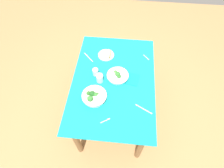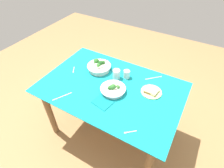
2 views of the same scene
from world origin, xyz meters
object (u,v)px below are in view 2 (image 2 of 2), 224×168
object	(u,v)px
water_glass_side	(116,74)
fork_by_far_bowl	(130,132)
water_glass_center	(127,74)
table_knife_right	(154,78)
broccoli_bowl_far	(99,67)
broccoli_bowl_near	(113,89)
bread_side_plate	(151,92)
fork_by_near_bowl	(74,70)
napkin_folded_upper	(103,102)
table_knife_left	(62,96)

from	to	relation	value
water_glass_side	fork_by_far_bowl	bearing A→B (deg)	-52.03
water_glass_center	table_knife_right	distance (m)	0.30
broccoli_bowl_far	water_glass_side	size ratio (longest dim) A/B	2.60
broccoli_bowl_near	water_glass_center	bearing A→B (deg)	85.73
broccoli_bowl_far	water_glass_center	distance (m)	0.33
broccoli_bowl_far	table_knife_right	size ratio (longest dim) A/B	1.38
water_glass_center	broccoli_bowl_near	bearing A→B (deg)	-94.27
bread_side_plate	table_knife_right	size ratio (longest dim) A/B	1.06
fork_by_near_bowl	napkin_folded_upper	xyz separation A→B (m)	(0.55, -0.25, 0.00)
fork_by_far_bowl	napkin_folded_upper	distance (m)	0.40
bread_side_plate	fork_by_near_bowl	xyz separation A→B (m)	(-0.90, -0.10, -0.01)
water_glass_side	napkin_folded_upper	bearing A→B (deg)	-80.97
broccoli_bowl_near	bread_side_plate	world-z (taller)	broccoli_bowl_near
broccoli_bowl_far	bread_side_plate	size ratio (longest dim) A/B	1.30
broccoli_bowl_near	table_knife_left	size ratio (longest dim) A/B	1.28
water_glass_side	table_knife_left	distance (m)	0.61
fork_by_far_bowl	fork_by_near_bowl	bearing A→B (deg)	-65.29
water_glass_side	table_knife_left	size ratio (longest dim) A/B	0.52
bread_side_plate	napkin_folded_upper	xyz separation A→B (m)	(-0.35, -0.35, -0.01)
broccoli_bowl_near	napkin_folded_upper	xyz separation A→B (m)	(-0.01, -0.18, -0.03)
water_glass_center	table_knife_right	bearing A→B (deg)	27.03
fork_by_far_bowl	water_glass_side	bearing A→B (deg)	-92.91
table_knife_left	water_glass_side	bearing A→B (deg)	-4.05
napkin_folded_upper	fork_by_near_bowl	bearing A→B (deg)	155.57
broccoli_bowl_near	fork_by_far_bowl	xyz separation A→B (m)	(0.35, -0.34, -0.03)
table_knife_left	napkin_folded_upper	bearing A→B (deg)	-42.63
broccoli_bowl_near	table_knife_left	distance (m)	0.50
fork_by_near_bowl	table_knife_left	distance (m)	0.42
water_glass_center	fork_by_far_bowl	distance (m)	0.69
bread_side_plate	napkin_folded_upper	size ratio (longest dim) A/B	1.19
bread_side_plate	water_glass_center	bearing A→B (deg)	164.49
bread_side_plate	napkin_folded_upper	world-z (taller)	bread_side_plate
broccoli_bowl_near	bread_side_plate	distance (m)	0.38
table_knife_left	broccoli_bowl_far	bearing A→B (deg)	19.61
bread_side_plate	water_glass_side	size ratio (longest dim) A/B	2.01
water_glass_center	table_knife_left	bearing A→B (deg)	-125.75
broccoli_bowl_near	bread_side_plate	xyz separation A→B (m)	(0.34, 0.18, -0.02)
fork_by_far_bowl	fork_by_near_bowl	world-z (taller)	same
broccoli_bowl_far	fork_by_far_bowl	distance (m)	0.88
table_knife_left	water_glass_center	bearing A→B (deg)	-7.66
broccoli_bowl_near	water_glass_center	xyz separation A→B (m)	(0.02, 0.26, 0.02)
table_knife_left	table_knife_right	bearing A→B (deg)	-15.57
bread_side_plate	water_glass_side	world-z (taller)	water_glass_side
broccoli_bowl_near	water_glass_side	size ratio (longest dim) A/B	2.47
broccoli_bowl_far	table_knife_right	world-z (taller)	broccoli_bowl_far
broccoli_bowl_near	napkin_folded_upper	bearing A→B (deg)	-94.02
broccoli_bowl_far	table_knife_right	bearing A→B (deg)	15.68
water_glass_side	napkin_folded_upper	size ratio (longest dim) A/B	0.60
table_knife_left	napkin_folded_upper	distance (m)	0.40
bread_side_plate	fork_by_far_bowl	xyz separation A→B (m)	(0.01, -0.52, -0.01)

